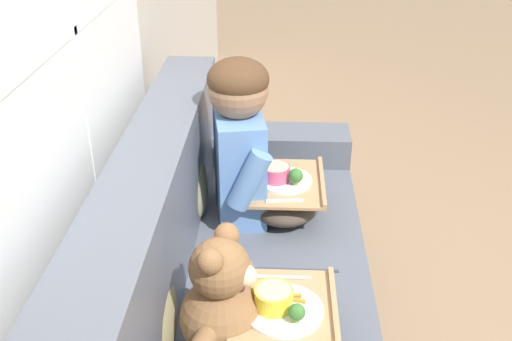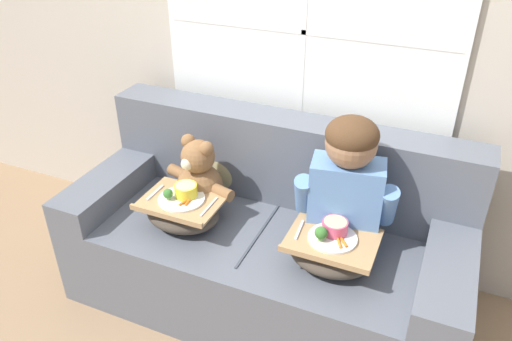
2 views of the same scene
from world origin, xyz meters
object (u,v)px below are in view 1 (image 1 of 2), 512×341
child_figure (239,132)px  lap_tray_child (284,195)px  lap_tray_teddy (283,328)px  throw_pillow_behind_child (192,176)px  throw_pillow_behind_teddy (155,304)px  couch (232,297)px  teddy_bear (223,304)px

child_figure → lap_tray_child: child_figure is taller
lap_tray_teddy → child_figure: bearing=13.3°
throw_pillow_behind_child → throw_pillow_behind_teddy: bearing=180.0°
couch → child_figure: size_ratio=3.01×
teddy_bear → lap_tray_child: 0.79m
child_figure → lap_tray_teddy: 0.83m
teddy_bear → lap_tray_child: size_ratio=1.10×
teddy_bear → throw_pillow_behind_teddy: bearing=89.6°
throw_pillow_behind_teddy → lap_tray_child: bearing=-26.0°
throw_pillow_behind_teddy → lap_tray_teddy: throw_pillow_behind_teddy is taller
throw_pillow_behind_teddy → child_figure: child_figure is taller
couch → lap_tray_child: bearing=-25.8°
throw_pillow_behind_child → lap_tray_teddy: (-0.77, -0.37, -0.08)m
throw_pillow_behind_child → lap_tray_child: (-0.00, -0.37, -0.08)m
throw_pillow_behind_teddy → couch: bearing=-26.2°
couch → throw_pillow_behind_teddy: couch is taller
couch → throw_pillow_behind_child: (0.38, 0.19, 0.29)m
throw_pillow_behind_teddy → teddy_bear: (-0.00, -0.20, 0.01)m
throw_pillow_behind_teddy → lap_tray_teddy: bearing=-90.0°
teddy_bear → lap_tray_teddy: size_ratio=1.10×
couch → throw_pillow_behind_teddy: bearing=153.8°
couch → throw_pillow_behind_child: couch is taller
lap_tray_child → lap_tray_teddy: bearing=-180.0°
throw_pillow_behind_teddy → teddy_bear: 0.20m
child_figure → teddy_bear: bearing=-179.7°
child_figure → lap_tray_teddy: bearing=-166.7°
couch → child_figure: 0.62m
child_figure → teddy_bear: 0.79m
couch → throw_pillow_behind_teddy: size_ratio=5.98×
throw_pillow_behind_child → child_figure: bearing=-89.9°
throw_pillow_behind_teddy → teddy_bear: bearing=-90.4°
throw_pillow_behind_teddy → lap_tray_teddy: 0.38m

